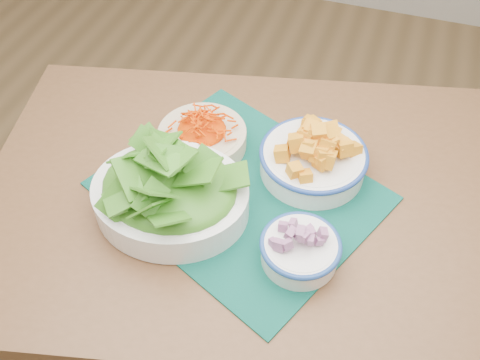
{
  "coord_description": "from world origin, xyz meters",
  "views": [
    {
      "loc": [
        0.4,
        -0.74,
        1.55
      ],
      "look_at": [
        0.18,
        -0.09,
        0.78
      ],
      "focal_mm": 40.0,
      "sensor_mm": 36.0,
      "label": 1
    }
  ],
  "objects_px": {
    "lettuce_bowl": "(169,186)",
    "onion_bowl": "(301,246)",
    "carrot_bowl": "(202,134)",
    "squash_bowl": "(314,153)",
    "table": "(256,224)",
    "placemat": "(240,191)"
  },
  "relations": [
    {
      "from": "lettuce_bowl",
      "to": "onion_bowl",
      "type": "height_order",
      "value": "lettuce_bowl"
    },
    {
      "from": "carrot_bowl",
      "to": "lettuce_bowl",
      "type": "bearing_deg",
      "value": -87.3
    },
    {
      "from": "squash_bowl",
      "to": "table",
      "type": "bearing_deg",
      "value": -136.49
    },
    {
      "from": "squash_bowl",
      "to": "lettuce_bowl",
      "type": "distance_m",
      "value": 0.29
    },
    {
      "from": "carrot_bowl",
      "to": "table",
      "type": "bearing_deg",
      "value": -28.61
    },
    {
      "from": "lettuce_bowl",
      "to": "onion_bowl",
      "type": "distance_m",
      "value": 0.26
    },
    {
      "from": "lettuce_bowl",
      "to": "onion_bowl",
      "type": "bearing_deg",
      "value": -13.52
    },
    {
      "from": "placemat",
      "to": "onion_bowl",
      "type": "distance_m",
      "value": 0.19
    },
    {
      "from": "placemat",
      "to": "squash_bowl",
      "type": "relative_size",
      "value": 2.22
    },
    {
      "from": "carrot_bowl",
      "to": "squash_bowl",
      "type": "distance_m",
      "value": 0.24
    },
    {
      "from": "lettuce_bowl",
      "to": "table",
      "type": "bearing_deg",
      "value": 29.09
    },
    {
      "from": "table",
      "to": "carrot_bowl",
      "type": "relative_size",
      "value": 5.75
    },
    {
      "from": "squash_bowl",
      "to": "placemat",
      "type": "bearing_deg",
      "value": -141.16
    },
    {
      "from": "placemat",
      "to": "onion_bowl",
      "type": "xyz_separation_m",
      "value": [
        0.15,
        -0.12,
        0.04
      ]
    },
    {
      "from": "table",
      "to": "carrot_bowl",
      "type": "xyz_separation_m",
      "value": [
        -0.15,
        0.08,
        0.15
      ]
    },
    {
      "from": "placemat",
      "to": "carrot_bowl",
      "type": "distance_m",
      "value": 0.15
    },
    {
      "from": "table",
      "to": "onion_bowl",
      "type": "height_order",
      "value": "onion_bowl"
    },
    {
      "from": "squash_bowl",
      "to": "onion_bowl",
      "type": "bearing_deg",
      "value": -82.25
    },
    {
      "from": "carrot_bowl",
      "to": "lettuce_bowl",
      "type": "distance_m",
      "value": 0.18
    },
    {
      "from": "table",
      "to": "squash_bowl",
      "type": "relative_size",
      "value": 5.57
    },
    {
      "from": "placemat",
      "to": "lettuce_bowl",
      "type": "xyz_separation_m",
      "value": [
        -0.11,
        -0.09,
        0.07
      ]
    },
    {
      "from": "table",
      "to": "lettuce_bowl",
      "type": "height_order",
      "value": "lettuce_bowl"
    }
  ]
}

